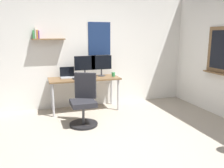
% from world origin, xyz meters
% --- Properties ---
extents(ground_plane, '(5.20, 5.20, 0.00)m').
position_xyz_m(ground_plane, '(0.00, 0.00, 0.00)').
color(ground_plane, '#9E9384').
rests_on(ground_plane, ground).
extents(wall_back, '(5.00, 0.30, 2.60)m').
position_xyz_m(wall_back, '(-0.00, 2.45, 1.30)').
color(wall_back, silver).
rests_on(wall_back, ground).
extents(desk, '(1.51, 0.60, 0.73)m').
position_xyz_m(desk, '(-0.15, 2.07, 0.65)').
color(desk, brown).
rests_on(desk, ground).
extents(office_chair, '(0.54, 0.56, 0.95)m').
position_xyz_m(office_chair, '(-0.33, 1.25, 0.41)').
color(office_chair, black).
rests_on(office_chair, ground).
extents(laptop, '(0.31, 0.21, 0.23)m').
position_xyz_m(laptop, '(-0.49, 2.21, 0.78)').
color(laptop, '#ADAFB5').
rests_on(laptop, desk).
extents(monitor_primary, '(0.46, 0.17, 0.46)m').
position_xyz_m(monitor_primary, '(-0.11, 2.17, 1.00)').
color(monitor_primary, '#38383D').
rests_on(monitor_primary, desk).
extents(monitor_secondary, '(0.46, 0.17, 0.46)m').
position_xyz_m(monitor_secondary, '(0.27, 2.17, 1.00)').
color(monitor_secondary, '#38383D').
rests_on(monitor_secondary, desk).
extents(keyboard, '(0.37, 0.13, 0.02)m').
position_xyz_m(keyboard, '(-0.22, 1.99, 0.74)').
color(keyboard, black).
rests_on(keyboard, desk).
extents(computer_mouse, '(0.10, 0.06, 0.03)m').
position_xyz_m(computer_mouse, '(0.06, 1.99, 0.74)').
color(computer_mouse, '#262628').
rests_on(computer_mouse, desk).
extents(coffee_mug, '(0.08, 0.08, 0.09)m').
position_xyz_m(coffee_mug, '(0.51, 2.04, 0.77)').
color(coffee_mug, '#338C4C').
rests_on(coffee_mug, desk).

